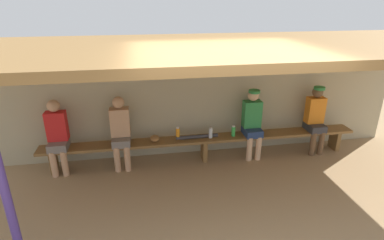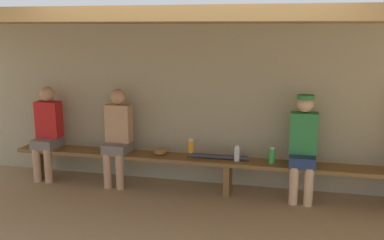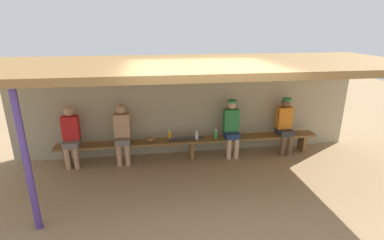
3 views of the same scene
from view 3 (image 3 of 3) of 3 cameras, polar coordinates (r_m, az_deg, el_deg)
name	(u,v)px [view 3 (image 3 of 3)]	position (r m, az deg, el deg)	size (l,w,h in m)	color
ground_plane	(203,194)	(5.47, 2.29, -14.43)	(24.00, 24.00, 0.00)	#9E7F59
back_wall	(189,107)	(6.83, -0.67, 2.55)	(8.00, 0.20, 2.20)	tan
dugout_roof	(198,65)	(5.33, 1.20, 10.82)	(8.00, 2.80, 0.12)	olive
support_post	(27,163)	(4.73, -29.93, -7.43)	(0.10, 0.10, 2.20)	#4C388C
bench	(191,142)	(6.64, -0.12, -4.42)	(6.00, 0.36, 0.46)	brown
player_with_sunglasses	(71,134)	(6.69, -22.88, -2.62)	(0.34, 0.42, 1.34)	slate
player_leftmost	(122,132)	(6.50, -13.66, -2.27)	(0.34, 0.42, 1.34)	slate
player_middle	(285,123)	(7.17, 17.92, -0.54)	(0.34, 0.42, 1.34)	#333338
player_in_white	(231,125)	(6.71, 7.83, -1.09)	(0.34, 0.42, 1.34)	navy
water_bottle_green	(216,134)	(6.67, 4.71, -2.80)	(0.07, 0.07, 0.21)	green
water_bottle_clear	(197,135)	(6.58, 0.92, -3.06)	(0.07, 0.07, 0.21)	silver
water_bottle_orange	(169,135)	(6.53, -4.49, -3.07)	(0.07, 0.07, 0.25)	orange
baseball_glove_worn	(151,139)	(6.57, -8.23, -3.78)	(0.24, 0.17, 0.09)	olive
baseball_bat	(185,138)	(6.59, -1.30, -3.64)	(0.07, 0.07, 0.80)	#333338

